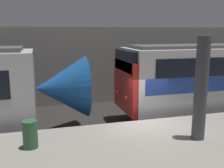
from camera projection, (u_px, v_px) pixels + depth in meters
ground_plane at (143, 143)px, 10.62m from camera, size 120.00×120.00×0.00m
platform at (173, 160)px, 8.18m from camera, size 40.00×4.95×1.00m
station_rear_barrier at (104, 65)px, 16.48m from camera, size 50.00×0.15×4.73m
support_pillar_near at (201, 89)px, 8.29m from camera, size 0.42×0.42×3.33m
trash_bin at (30, 134)px, 7.85m from camera, size 0.44×0.44×0.85m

